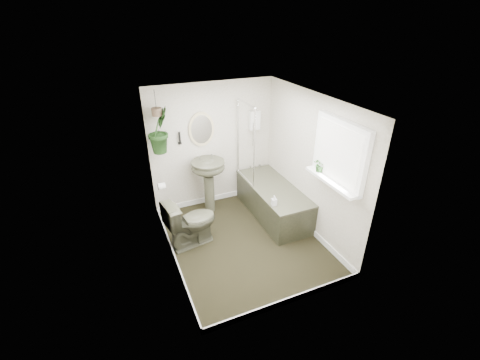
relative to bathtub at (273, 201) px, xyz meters
name	(u,v)px	position (x,y,z in m)	size (l,w,h in m)	color
floor	(244,241)	(-0.80, -0.50, -0.30)	(2.30, 2.80, 0.02)	black
ceiling	(245,100)	(-0.80, -0.50, 2.02)	(2.30, 2.80, 0.02)	white
wall_back	(213,146)	(-0.80, 0.91, 0.86)	(2.30, 0.02, 2.30)	silver
wall_front	(295,232)	(-0.80, -1.91, 0.86)	(2.30, 0.02, 2.30)	silver
wall_left	(165,194)	(-1.96, -0.50, 0.86)	(0.02, 2.80, 2.30)	silver
wall_right	(310,165)	(0.36, -0.50, 0.86)	(0.02, 2.80, 2.30)	silver
skirting	(244,238)	(-0.80, -0.50, -0.24)	(2.30, 2.80, 0.10)	white
bathtub	(273,201)	(0.00, 0.00, 0.00)	(0.72, 1.72, 0.58)	#474836
bath_screen	(246,143)	(-0.33, 0.49, 0.99)	(0.04, 0.72, 1.40)	silver
shower_box	(254,120)	(0.00, 0.84, 1.26)	(0.20, 0.10, 0.35)	white
oval_mirror	(202,129)	(-1.01, 0.87, 1.21)	(0.46, 0.03, 0.62)	beige
wall_sconce	(180,138)	(-1.41, 0.86, 1.11)	(0.04, 0.04, 0.22)	black
toilet_roll_holder	(162,186)	(-1.90, 0.20, 0.61)	(0.11, 0.11, 0.11)	white
window_recess	(340,153)	(0.29, -1.20, 1.36)	(0.08, 1.00, 0.90)	white
window_sill	(331,181)	(0.22, -1.20, 0.94)	(0.18, 1.00, 0.04)	white
window_blinds	(337,153)	(0.24, -1.20, 1.36)	(0.01, 0.86, 0.76)	white
toilet	(191,222)	(-1.58, -0.22, 0.12)	(0.46, 0.80, 0.82)	#474836
pedestal_sink	(209,186)	(-1.01, 0.60, 0.21)	(0.59, 0.50, 1.01)	#474836
sill_plant	(320,164)	(0.23, -0.90, 1.07)	(0.20, 0.17, 0.22)	black
hanging_plant	(159,131)	(-1.77, 0.64, 1.37)	(0.40, 0.32, 0.72)	black
soap_bottle	(274,201)	(-0.29, -0.54, 0.38)	(0.08, 0.08, 0.17)	#362B2A
hanging_pot	(157,112)	(-1.77, 0.64, 1.67)	(0.16, 0.16, 0.12)	brown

